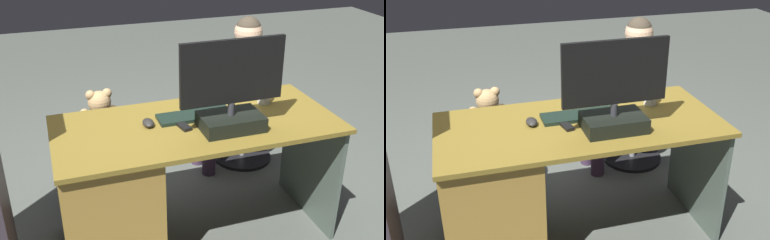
% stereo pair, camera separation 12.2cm
% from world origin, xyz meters
% --- Properties ---
extents(ground_plane, '(10.00, 10.00, 0.00)m').
position_xyz_m(ground_plane, '(0.00, 0.00, 0.00)').
color(ground_plane, '#4F554E').
extents(desk, '(1.54, 0.70, 0.75)m').
position_xyz_m(desk, '(0.41, 0.33, 0.40)').
color(desk, brown).
rests_on(desk, ground_plane).
extents(monitor, '(0.55, 0.22, 0.48)m').
position_xyz_m(monitor, '(-0.15, 0.45, 0.92)').
color(monitor, black).
rests_on(monitor, desk).
extents(keyboard, '(0.42, 0.14, 0.02)m').
position_xyz_m(keyboard, '(-0.01, 0.26, 0.76)').
color(keyboard, black).
rests_on(keyboard, desk).
extents(computer_mouse, '(0.06, 0.10, 0.04)m').
position_xyz_m(computer_mouse, '(0.26, 0.29, 0.77)').
color(computer_mouse, '#282625').
rests_on(computer_mouse, desk).
extents(cup, '(0.08, 0.08, 0.11)m').
position_xyz_m(cup, '(-0.47, 0.20, 0.80)').
color(cup, white).
rests_on(cup, desk).
extents(tv_remote, '(0.07, 0.16, 0.02)m').
position_xyz_m(tv_remote, '(0.09, 0.34, 0.76)').
color(tv_remote, black).
rests_on(tv_remote, desk).
extents(office_chair_teddy, '(0.47, 0.47, 0.44)m').
position_xyz_m(office_chair_teddy, '(0.44, -0.26, 0.25)').
color(office_chair_teddy, black).
rests_on(office_chair_teddy, ground_plane).
extents(teddy_bear, '(0.24, 0.24, 0.34)m').
position_xyz_m(teddy_bear, '(0.44, -0.27, 0.59)').
color(teddy_bear, tan).
rests_on(teddy_bear, office_chair_teddy).
extents(visitor_chair, '(0.45, 0.45, 0.44)m').
position_xyz_m(visitor_chair, '(-0.64, -0.43, 0.25)').
color(visitor_chair, black).
rests_on(visitor_chair, ground_plane).
extents(person, '(0.53, 0.52, 1.12)m').
position_xyz_m(person, '(-0.57, -0.42, 0.66)').
color(person, '#405B95').
rests_on(person, ground_plane).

